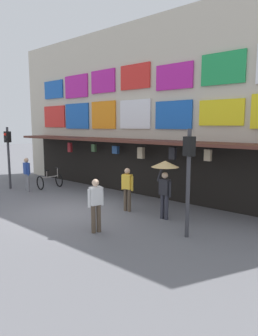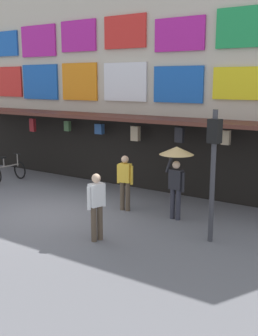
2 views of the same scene
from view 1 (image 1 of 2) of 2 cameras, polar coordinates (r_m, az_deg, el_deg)
The scene contains 9 objects.
ground_plane at distance 11.91m, azimuth -11.27°, elevation -8.06°, with size 80.00×80.00×0.00m, color slate.
shopfront at distance 14.70m, azimuth 2.70°, elevation 10.76°, with size 18.00×2.60×8.00m.
traffic_light_near at distance 16.64m, azimuth -22.08°, elevation 3.59°, with size 0.32×0.35×3.20m.
traffic_light_far at distance 8.78m, azimuth 11.34°, elevation 0.43°, with size 0.31×0.34×3.20m.
bicycle_parked at distance 16.25m, azimuth -14.84°, elevation -2.39°, with size 0.82×1.22×1.05m.
pedestrian_in_yellow at distance 11.47m, azimuth -0.33°, elevation -3.65°, with size 0.53×0.26×1.68m.
pedestrian_in_black at distance 9.27m, azimuth -6.35°, elevation -6.57°, with size 0.31×0.51×1.68m.
pedestrian_in_white at distance 15.79m, azimuth -18.91°, elevation -0.83°, with size 0.52×0.28×1.68m.
pedestrian_with_umbrella at distance 10.45m, azimuth 6.87°, elevation -1.00°, with size 0.96×0.96×2.08m.
Camera 1 is at (9.07, -6.98, 3.30)m, focal length 31.97 mm.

